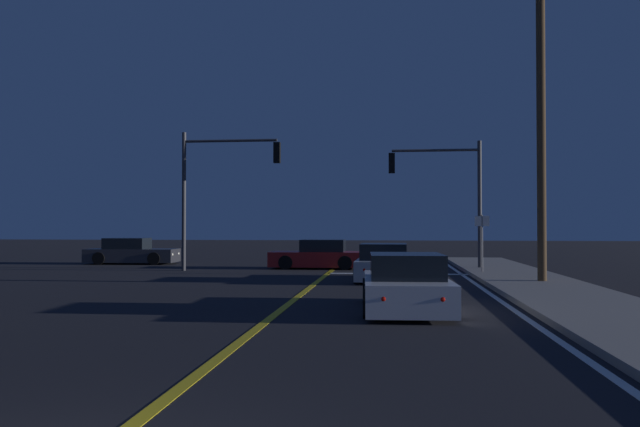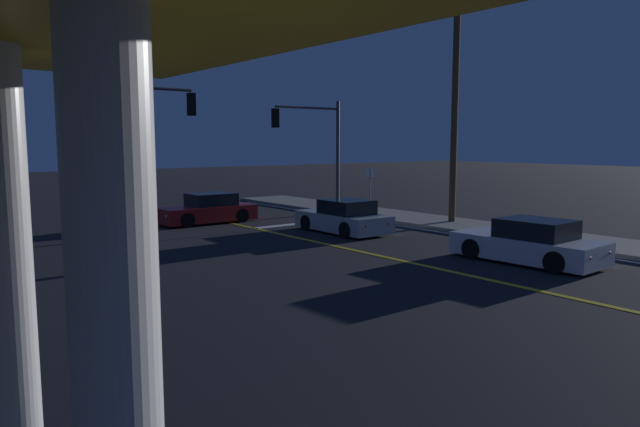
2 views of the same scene
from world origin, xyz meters
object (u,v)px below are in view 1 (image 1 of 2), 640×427
(car_following_oncoming_red, at_px, (319,256))
(car_parked_curb_silver, at_px, (384,264))
(utility_pole_right, at_px, (541,112))
(car_side_waiting_charcoal, at_px, (131,253))
(traffic_signal_near_right, at_px, (446,184))
(traffic_signal_far_left, at_px, (218,178))
(car_mid_block_white, at_px, (406,286))
(street_sign_corner, at_px, (482,235))

(car_following_oncoming_red, bearing_deg, car_parked_curb_silver, -152.77)
(utility_pole_right, bearing_deg, car_following_oncoming_red, 139.03)
(car_side_waiting_charcoal, bearing_deg, car_parked_curb_silver, 54.61)
(traffic_signal_near_right, bearing_deg, traffic_signal_far_left, 7.98)
(traffic_signal_near_right, distance_m, utility_pole_right, 7.38)
(car_parked_curb_silver, distance_m, utility_pole_right, 7.50)
(car_mid_block_white, relative_size, traffic_signal_near_right, 0.79)
(car_parked_curb_silver, height_order, car_side_waiting_charcoal, same)
(car_parked_curb_silver, bearing_deg, car_mid_block_white, -84.70)
(car_mid_block_white, xyz_separation_m, traffic_signal_near_right, (2.12, 13.48, 3.25))
(car_side_waiting_charcoal, height_order, car_mid_block_white, same)
(car_side_waiting_charcoal, distance_m, car_mid_block_white, 21.42)
(street_sign_corner, bearing_deg, traffic_signal_near_right, 112.48)
(car_parked_curb_silver, bearing_deg, traffic_signal_far_left, 152.29)
(car_following_oncoming_red, xyz_separation_m, traffic_signal_far_left, (-4.24, -1.97, 3.51))
(traffic_signal_far_left, distance_m, street_sign_corner, 11.50)
(car_parked_curb_silver, bearing_deg, street_sign_corner, 35.31)
(car_side_waiting_charcoal, height_order, street_sign_corner, street_sign_corner)
(car_following_oncoming_red, bearing_deg, street_sign_corner, -115.75)
(utility_pole_right, height_order, street_sign_corner, utility_pole_right)
(car_parked_curb_silver, height_order, traffic_signal_far_left, traffic_signal_far_left)
(car_side_waiting_charcoal, bearing_deg, utility_pole_right, 59.61)
(car_parked_curb_silver, xyz_separation_m, street_sign_corner, (3.86, 2.62, 1.04))
(car_parked_curb_silver, bearing_deg, car_following_oncoming_red, 118.15)
(car_mid_block_white, bearing_deg, traffic_signal_near_right, 78.57)
(car_parked_curb_silver, bearing_deg, utility_pole_right, -11.99)
(utility_pole_right, bearing_deg, traffic_signal_far_left, 157.30)
(car_following_oncoming_red, relative_size, car_parked_curb_silver, 1.04)
(car_side_waiting_charcoal, xyz_separation_m, traffic_signal_far_left, (5.82, -4.40, 3.51))
(car_mid_block_white, height_order, utility_pole_right, utility_pole_right)
(car_side_waiting_charcoal, height_order, utility_pole_right, utility_pole_right)
(car_parked_curb_silver, distance_m, car_side_waiting_charcoal, 15.57)
(car_following_oncoming_red, height_order, car_mid_block_white, same)
(traffic_signal_far_left, height_order, utility_pole_right, utility_pole_right)
(street_sign_corner, bearing_deg, utility_pole_right, -70.01)
(car_side_waiting_charcoal, xyz_separation_m, car_mid_block_white, (13.69, -16.47, 0.00))
(traffic_signal_far_left, bearing_deg, utility_pole_right, -22.70)
(car_parked_curb_silver, xyz_separation_m, traffic_signal_near_right, (2.70, 5.42, 3.25))
(car_following_oncoming_red, xyz_separation_m, car_mid_block_white, (3.63, -14.04, 0.00))
(car_mid_block_white, xyz_separation_m, street_sign_corner, (3.28, 10.68, 1.04))
(traffic_signal_far_left, bearing_deg, traffic_signal_near_right, 7.98)
(utility_pole_right, bearing_deg, car_parked_curb_silver, 166.85)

